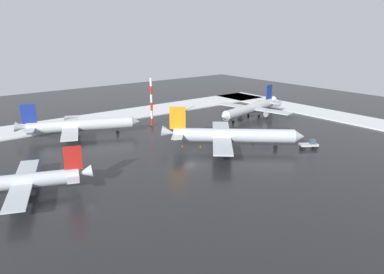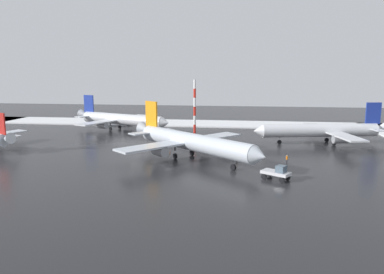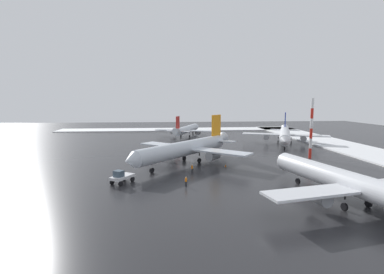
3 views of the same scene
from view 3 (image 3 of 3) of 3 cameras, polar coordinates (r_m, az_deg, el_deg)
ground_plane at (r=82.57m, az=-0.53°, el=-3.29°), size 240.00×240.00×0.00m
snow_bank_far at (r=99.76m, az=29.47°, el=-2.29°), size 152.00×16.00×0.39m
snow_bank_right at (r=148.83m, az=-2.57°, el=1.45°), size 14.00×116.00×0.39m
airplane_foreground_jet at (r=70.29m, az=-1.12°, el=-2.15°), size 29.93×27.87×10.89m
airplane_far_rear at (r=104.13m, az=17.26°, el=0.44°), size 32.86×27.83×10.21m
airplane_distant_tail at (r=121.43m, az=-1.05°, el=1.46°), size 28.52×24.13×8.82m
airplane_parked_starboard at (r=48.46m, az=27.32°, el=-7.56°), size 33.57×28.11×10.04m
pushback_tug at (r=55.43m, az=-13.31°, el=-7.33°), size 5.06×4.33×2.50m
ground_crew_beside_wing at (r=52.36m, az=-1.15°, el=-8.34°), size 0.36×0.36×1.71m
ground_crew_by_nose_gear at (r=61.72m, az=0.01°, el=-5.95°), size 0.36×0.36×1.71m
antenna_mast at (r=81.76m, az=21.77°, el=1.52°), size 0.70×0.70×15.32m
traffic_cone_near_nose at (r=80.56m, az=4.65°, el=-3.38°), size 0.36×0.36×0.55m
traffic_cone_mid_line at (r=76.71m, az=2.67°, el=-3.89°), size 0.36×0.36×0.55m
traffic_cone_wingtip_side at (r=67.71m, az=6.42°, el=-5.42°), size 0.36×0.36×0.55m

